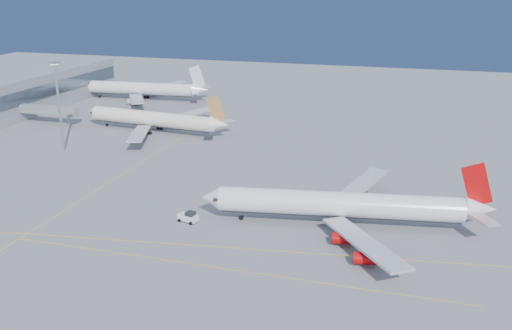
# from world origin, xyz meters

# --- Properties ---
(ground) EXTENTS (500.00, 500.00, 0.00)m
(ground) POSITION_xyz_m (0.00, 0.00, 0.00)
(ground) COLOR slate
(ground) RESTS_ON ground
(terminal) EXTENTS (18.40, 110.00, 15.00)m
(terminal) POSITION_xyz_m (-114.93, 85.00, 7.51)
(terminal) COLOR gray
(terminal) RESTS_ON ground
(jet_bridge) EXTENTS (23.60, 3.60, 6.90)m
(jet_bridge) POSITION_xyz_m (-93.11, 72.00, 5.17)
(jet_bridge) COLOR gray
(jet_bridge) RESTS_ON ground
(taxiway_lines) EXTENTS (118.86, 140.00, 0.02)m
(taxiway_lines) POSITION_xyz_m (-14.71, 6.34, 0.01)
(taxiway_lines) COLOR yellow
(taxiway_lines) RESTS_ON ground
(airliner_virgin) EXTENTS (62.99, 56.04, 15.57)m
(airliner_virgin) POSITION_xyz_m (23.52, 12.00, 4.70)
(airliner_virgin) COLOR white
(airliner_virgin) RESTS_ON ground
(airliner_etihad) EXTENTS (57.34, 52.69, 14.96)m
(airliner_etihad) POSITION_xyz_m (-51.57, 72.45, 4.55)
(airliner_etihad) COLOR #EFE1CB
(airliner_etihad) RESTS_ON ground
(airliner_third) EXTENTS (60.15, 55.31, 16.13)m
(airliner_third) POSITION_xyz_m (-81.24, 121.70, 4.88)
(airliner_third) COLOR white
(airliner_third) RESTS_ON ground
(pushback_tug) EXTENTS (4.83, 3.55, 2.49)m
(pushback_tug) POSITION_xyz_m (-9.79, 3.97, 1.16)
(pushback_tug) COLOR white
(pushback_tug) RESTS_ON ground
(light_mast) EXTENTS (2.39, 2.39, 27.65)m
(light_mast) POSITION_xyz_m (-68.64, 43.35, 16.32)
(light_mast) COLOR gray
(light_mast) RESTS_ON ground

